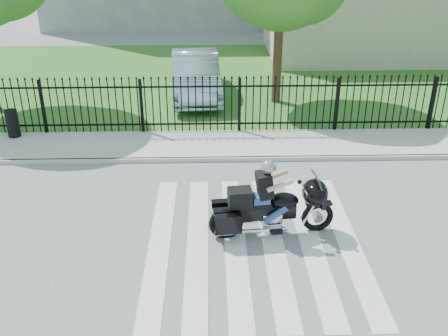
{
  "coord_description": "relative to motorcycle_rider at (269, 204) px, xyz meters",
  "views": [
    {
      "loc": [
        -0.89,
        -9.25,
        6.35
      ],
      "look_at": [
        -0.6,
        1.55,
        1.0
      ],
      "focal_mm": 42.0,
      "sensor_mm": 36.0,
      "label": 1
    }
  ],
  "objects": [
    {
      "name": "ground",
      "position": [
        -0.33,
        -0.32,
        -0.74
      ],
      "size": [
        120.0,
        120.0,
        0.0
      ],
      "primitive_type": "plane",
      "color": "slate",
      "rests_on": "ground"
    },
    {
      "name": "motorcycle_rider",
      "position": [
        0.0,
        0.0,
        0.0
      ],
      "size": [
        2.74,
        1.02,
        1.81
      ],
      "rotation": [
        0.0,
        0.0,
        0.1
      ],
      "color": "black",
      "rests_on": "ground"
    },
    {
      "name": "sidewalk",
      "position": [
        -0.33,
        4.68,
        -0.68
      ],
      "size": [
        40.0,
        2.0,
        0.12
      ],
      "primitive_type": "cube",
      "color": "#ADAAA3",
      "rests_on": "ground"
    },
    {
      "name": "building_low",
      "position": [
        6.67,
        15.68,
        1.01
      ],
      "size": [
        10.0,
        6.0,
        3.5
      ],
      "primitive_type": "cube",
      "color": "beige",
      "rests_on": "ground"
    },
    {
      "name": "crosswalk",
      "position": [
        -0.33,
        -0.32,
        -0.74
      ],
      "size": [
        5.0,
        5.5,
        0.01
      ],
      "primitive_type": null,
      "color": "silver",
      "rests_on": "ground"
    },
    {
      "name": "litter_bin",
      "position": [
        -7.22,
        5.38,
        -0.2
      ],
      "size": [
        0.38,
        0.38,
        0.84
      ],
      "primitive_type": "cylinder",
      "rotation": [
        0.0,
        0.0,
        -0.02
      ],
      "color": "black",
      "rests_on": "sidewalk"
    },
    {
      "name": "curb",
      "position": [
        -0.33,
        3.68,
        -0.68
      ],
      "size": [
        40.0,
        0.12,
        0.12
      ],
      "primitive_type": "cube",
      "color": "#ADAAA3",
      "rests_on": "ground"
    },
    {
      "name": "iron_fence",
      "position": [
        -0.33,
        5.68,
        0.16
      ],
      "size": [
        26.0,
        0.04,
        1.8
      ],
      "color": "black",
      "rests_on": "ground"
    },
    {
      "name": "grass_strip",
      "position": [
        -0.33,
        11.68,
        -0.73
      ],
      "size": [
        40.0,
        12.0,
        0.02
      ],
      "primitive_type": "cube",
      "color": "#2C6221",
      "rests_on": "ground"
    },
    {
      "name": "parked_car",
      "position": [
        -1.77,
        9.42,
        0.08
      ],
      "size": [
        2.02,
        4.96,
        1.6
      ],
      "primitive_type": "imported",
      "rotation": [
        0.0,
        0.0,
        0.07
      ],
      "color": "#9BAEC4",
      "rests_on": "grass_strip"
    }
  ]
}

